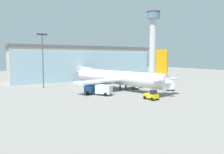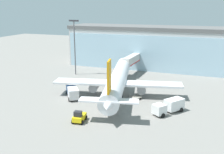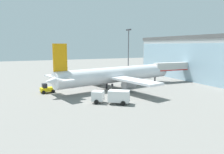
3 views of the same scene
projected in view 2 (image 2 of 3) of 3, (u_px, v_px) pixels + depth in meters
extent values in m
plane|color=gray|center=(119.00, 103.00, 58.70)|extent=(240.00, 240.00, 0.00)
cube|color=#AEAEAE|center=(154.00, 49.00, 91.51)|extent=(59.38, 14.18, 13.13)
cube|color=#9FC1D4|center=(150.00, 54.00, 85.21)|extent=(58.15, 0.49, 11.81)
cube|color=#5C5C5C|center=(155.00, 28.00, 89.64)|extent=(60.57, 14.46, 1.20)
cube|color=beige|center=(133.00, 59.00, 83.06)|extent=(2.74, 13.66, 2.40)
cube|color=red|center=(133.00, 62.00, 83.33)|extent=(2.79, 13.66, 0.30)
cylinder|color=#4C4C51|center=(137.00, 65.00, 88.37)|extent=(0.70, 0.70, 3.57)
cylinder|color=#59595E|center=(75.00, 49.00, 81.16)|extent=(0.36, 0.36, 16.49)
cube|color=#333338|center=(74.00, 21.00, 78.94)|extent=(3.20, 0.40, 0.50)
cylinder|color=silver|center=(118.00, 79.00, 64.03)|extent=(11.93, 35.17, 4.05)
cone|color=silver|center=(124.00, 64.00, 80.87)|extent=(4.62, 3.84, 4.05)
cone|color=silver|center=(108.00, 106.00, 47.18)|extent=(4.45, 4.72, 3.64)
cube|color=silver|center=(117.00, 83.00, 62.45)|extent=(30.64, 11.01, 0.50)
cube|color=silver|center=(109.00, 100.00, 47.98)|extent=(11.26, 4.83, 0.30)
cube|color=orange|center=(109.00, 77.00, 47.31)|extent=(1.08, 3.20, 6.00)
cylinder|color=gray|center=(94.00, 87.00, 63.98)|extent=(2.77, 3.59, 2.10)
cylinder|color=gray|center=(142.00, 89.00, 62.58)|extent=(2.77, 3.59, 2.10)
cylinder|color=black|center=(112.00, 94.00, 62.27)|extent=(0.50, 0.50, 1.60)
cylinder|color=black|center=(122.00, 94.00, 61.97)|extent=(0.50, 0.50, 1.60)
cylinder|color=black|center=(123.00, 75.00, 78.73)|extent=(0.40, 0.40, 1.60)
cube|color=#2659A5|center=(71.00, 88.00, 64.40)|extent=(3.07, 3.07, 1.90)
cube|color=silver|center=(73.00, 93.00, 60.45)|extent=(4.13, 4.53, 2.20)
cylinder|color=black|center=(67.00, 92.00, 64.36)|extent=(0.77, 0.91, 0.90)
cylinder|color=black|center=(76.00, 92.00, 64.93)|extent=(0.77, 0.91, 0.90)
cylinder|color=black|center=(69.00, 99.00, 59.53)|extent=(0.77, 0.91, 0.90)
cylinder|color=black|center=(79.00, 99.00, 60.10)|extent=(0.77, 0.91, 0.90)
cube|color=silver|center=(159.00, 109.00, 51.42)|extent=(3.07, 3.07, 1.90)
cube|color=white|center=(174.00, 104.00, 53.64)|extent=(4.12, 4.53, 2.20)
cylinder|color=black|center=(163.00, 115.00, 50.78)|extent=(0.77, 0.91, 0.90)
cylinder|color=black|center=(155.00, 112.00, 52.55)|extent=(0.77, 0.91, 0.90)
cylinder|color=black|center=(181.00, 110.00, 53.58)|extent=(0.77, 0.91, 0.90)
cylinder|color=black|center=(173.00, 106.00, 55.34)|extent=(0.77, 0.91, 0.90)
cube|color=#9E998C|center=(135.00, 98.00, 60.53)|extent=(2.79, 3.22, 0.16)
cylinder|color=black|center=(134.00, 101.00, 59.38)|extent=(0.32, 0.44, 0.44)
cylinder|color=#9E998C|center=(134.00, 97.00, 59.17)|extent=(0.08, 0.08, 0.90)
cylinder|color=black|center=(130.00, 99.00, 60.45)|extent=(0.32, 0.44, 0.44)
cylinder|color=#9E998C|center=(130.00, 96.00, 60.24)|extent=(0.08, 0.08, 0.90)
cylinder|color=black|center=(141.00, 99.00, 60.76)|extent=(0.32, 0.44, 0.44)
cylinder|color=#9E998C|center=(141.00, 95.00, 60.55)|extent=(0.08, 0.08, 0.90)
cylinder|color=black|center=(137.00, 97.00, 61.83)|extent=(0.32, 0.44, 0.44)
cylinder|color=#9E998C|center=(137.00, 94.00, 61.62)|extent=(0.08, 0.08, 0.90)
cube|color=yellow|center=(79.00, 117.00, 48.98)|extent=(2.18, 3.40, 0.90)
cube|color=#26262B|center=(78.00, 114.00, 48.13)|extent=(1.51, 1.16, 1.00)
cylinder|color=black|center=(77.00, 117.00, 50.35)|extent=(0.45, 0.84, 0.80)
cylinder|color=black|center=(86.00, 118.00, 49.95)|extent=(0.45, 0.84, 0.80)
cylinder|color=black|center=(73.00, 121.00, 48.25)|extent=(0.45, 0.84, 0.80)
cylinder|color=black|center=(82.00, 122.00, 47.85)|extent=(0.45, 0.84, 0.80)
cone|color=orange|center=(116.00, 102.00, 58.60)|extent=(0.36, 0.36, 0.55)
cone|color=orange|center=(72.00, 85.00, 71.02)|extent=(0.36, 0.36, 0.55)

